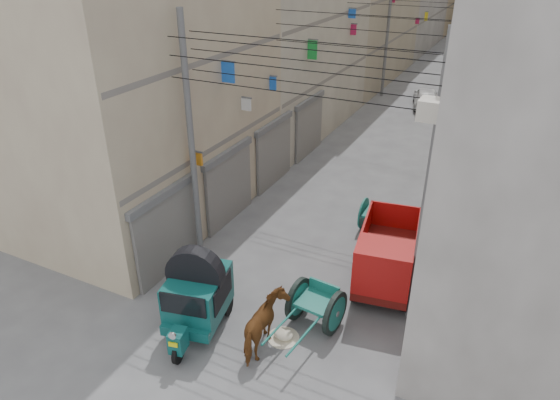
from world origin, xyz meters
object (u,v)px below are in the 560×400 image
Objects in this scene: auto_rickshaw at (197,293)px; tonga_cart at (316,305)px; horse at (265,326)px; mini_truck at (385,262)px; second_cart at (380,216)px; distant_car_white at (426,97)px; feed_sack at (283,334)px; distant_car_green at (461,54)px; distant_car_grey at (486,76)px.

tonga_cart is at bearing 15.41° from auto_rickshaw.
mini_truck is at bearing -125.30° from horse.
distant_car_white reaches higher than second_cart.
second_cart is at bearing 55.26° from auto_rickshaw.
auto_rickshaw is 5.68m from mini_truck.
mini_truck is 7.17× the size of feed_sack.
second_cart is (0.12, 5.75, -0.03)m from tonga_cart.
mini_truck is 2.92× the size of second_cart.
mini_truck reaches higher than second_cart.
second_cart is at bearing 84.25° from feed_sack.
mini_truck is 35.40m from distant_car_green.
horse is (-2.05, -3.88, -0.23)m from mini_truck.
distant_car_white is 8.22m from distant_car_grey.
auto_rickshaw reaches higher than horse.
horse is at bearing 101.61° from distant_car_green.
distant_car_green is (-1.06, 39.14, -0.20)m from horse.
feed_sack is at bearing -127.29° from mini_truck.
auto_rickshaw reaches higher than distant_car_grey.
feed_sack is at bearing -121.31° from horse.
mini_truck is 0.99× the size of distant_car_grey.
tonga_cart is at bearing 102.88° from distant_car_green.
auto_rickshaw is 3.28m from tonga_cart.
distant_car_white is at bearing 74.73° from auto_rickshaw.
distant_car_white is (1.22, 23.66, -0.50)m from auto_rickshaw.
tonga_cart is 1.60× the size of horse.
feed_sack is at bearing 1.76° from auto_rickshaw.
tonga_cart is at bearing -125.58° from horse.
distant_car_white is 0.96× the size of distant_car_grey.
tonga_cart is 1.69m from horse.
distant_car_grey is at bearing -101.02° from horse.
horse is at bearing -11.75° from auto_rickshaw.
horse is (-0.25, -0.56, 0.62)m from feed_sack.
horse is 0.48× the size of distant_car_white.
distant_car_grey is at bearing 86.80° from feed_sack.
second_cart reaches higher than feed_sack.
mini_truck is at bearing 84.92° from distant_car_white.
horse is 23.65m from distant_car_white.
second_cart is 0.35× the size of distant_car_white.
distant_car_green is at bearing 131.06° from distant_car_grey.
mini_truck is at bearing -70.97° from second_cart.
distant_car_white is (-1.78, 16.39, 0.02)m from second_cart.
distant_car_green is at bearing 86.27° from mini_truck.
distant_car_white is (-2.90, 19.76, -0.35)m from mini_truck.
horse is at bearing -113.89° from feed_sack.
auto_rickshaw is at bearing -111.93° from second_cart.
tonga_cart is 2.72m from mini_truck.
horse reaches higher than distant_car_white.
feed_sack is at bearing -95.25° from second_cart.
second_cart is 24.14m from distant_car_grey.
distant_car_grey is 1.01× the size of distant_car_green.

